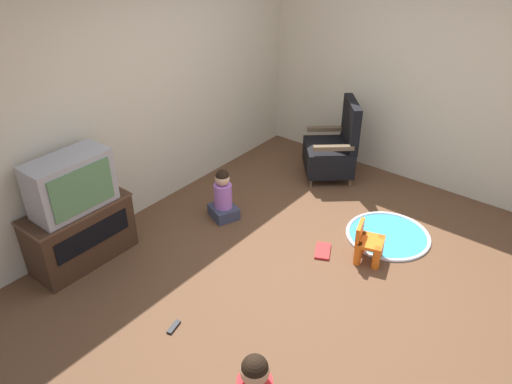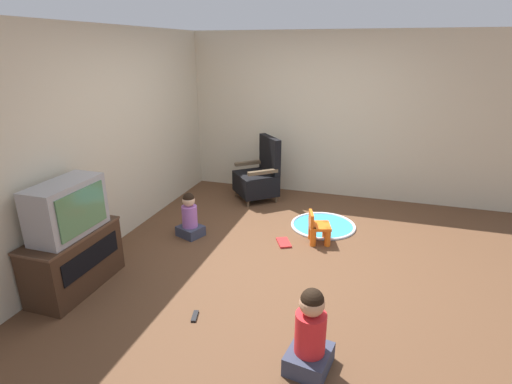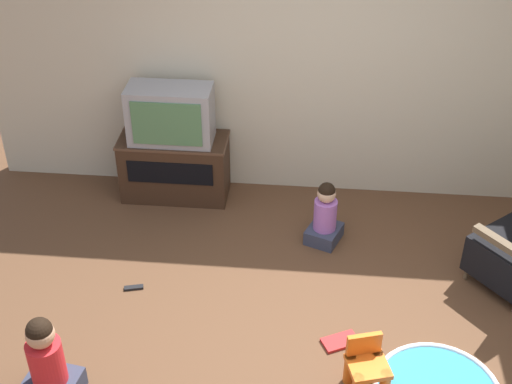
# 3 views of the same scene
# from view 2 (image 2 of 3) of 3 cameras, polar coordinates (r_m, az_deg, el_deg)

# --- Properties ---
(ground_plane) EXTENTS (30.00, 30.00, 0.00)m
(ground_plane) POSITION_cam_2_polar(r_m,az_deg,el_deg) (4.71, 3.99, -8.70)
(ground_plane) COLOR brown
(wall_back) EXTENTS (5.28, 0.12, 2.50)m
(wall_back) POSITION_cam_2_polar(r_m,az_deg,el_deg) (4.86, -21.73, 6.60)
(wall_back) COLOR beige
(wall_back) RESTS_ON ground_plane
(wall_right) EXTENTS (0.12, 5.16, 2.50)m
(wall_right) POSITION_cam_2_polar(r_m,az_deg,el_deg) (6.35, 12.84, 10.39)
(wall_right) COLOR beige
(wall_right) RESTS_ON ground_plane
(tv_cabinet) EXTENTS (0.98, 0.44, 0.59)m
(tv_cabinet) POSITION_cam_2_polar(r_m,az_deg,el_deg) (4.34, -24.56, -8.73)
(tv_cabinet) COLOR #382316
(tv_cabinet) RESTS_ON ground_plane
(television) EXTENTS (0.73, 0.36, 0.51)m
(television) POSITION_cam_2_polar(r_m,az_deg,el_deg) (4.11, -25.38, -2.13)
(television) COLOR #939399
(television) RESTS_ON tv_cabinet
(black_armchair) EXTENTS (0.82, 0.82, 0.97)m
(black_armchair) POSITION_cam_2_polar(r_m,az_deg,el_deg) (6.20, 0.40, 2.21)
(black_armchair) COLOR brown
(black_armchair) RESTS_ON ground_plane
(yellow_kid_chair) EXTENTS (0.32, 0.31, 0.40)m
(yellow_kid_chair) POSITION_cam_2_polar(r_m,az_deg,el_deg) (4.93, 8.88, -5.26)
(yellow_kid_chair) COLOR orange
(yellow_kid_chair) RESTS_ON ground_plane
(play_mat) EXTENTS (0.86, 0.86, 0.04)m
(play_mat) POSITION_cam_2_polar(r_m,az_deg,el_deg) (5.44, 9.57, -4.74)
(play_mat) COLOR teal
(play_mat) RESTS_ON ground_plane
(child_watching_left) EXTENTS (0.39, 0.35, 0.68)m
(child_watching_left) POSITION_cam_2_polar(r_m,az_deg,el_deg) (3.10, 7.75, -19.59)
(child_watching_left) COLOR #33384C
(child_watching_left) RESTS_ON ground_plane
(child_watching_center) EXTENTS (0.35, 0.37, 0.58)m
(child_watching_center) POSITION_cam_2_polar(r_m,az_deg,el_deg) (5.08, -9.45, -3.61)
(child_watching_center) COLOR #33384C
(child_watching_center) RESTS_ON ground_plane
(book) EXTENTS (0.29, 0.24, 0.02)m
(book) POSITION_cam_2_polar(r_m,az_deg,el_deg) (4.92, 3.98, -7.23)
(book) COLOR #B22323
(book) RESTS_ON ground_plane
(remote_control) EXTENTS (0.16, 0.08, 0.02)m
(remote_control) POSITION_cam_2_polar(r_m,az_deg,el_deg) (3.76, -8.74, -17.13)
(remote_control) COLOR black
(remote_control) RESTS_ON ground_plane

